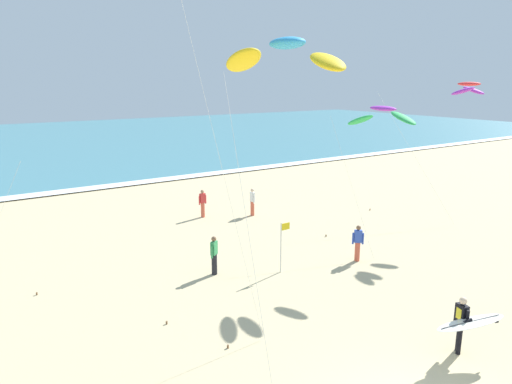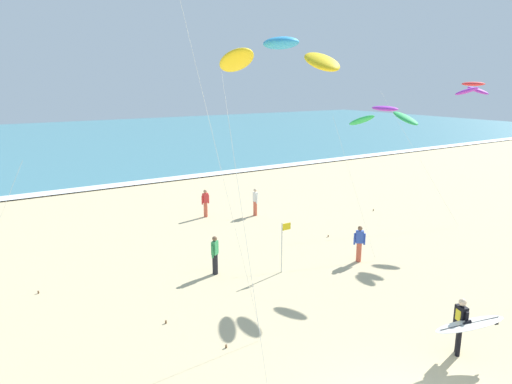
{
  "view_description": "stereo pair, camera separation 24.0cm",
  "coord_description": "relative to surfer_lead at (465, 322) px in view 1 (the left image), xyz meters",
  "views": [
    {
      "loc": [
        -7.85,
        -5.09,
        7.54
      ],
      "look_at": [
        0.62,
        7.71,
        3.85
      ],
      "focal_mm": 32.47,
      "sensor_mm": 36.0,
      "label": 1
    },
    {
      "loc": [
        -7.65,
        -5.22,
        7.54
      ],
      "look_at": [
        0.62,
        7.71,
        3.85
      ],
      "focal_mm": 32.47,
      "sensor_mm": 36.0,
      "label": 2
    }
  ],
  "objects": [
    {
      "name": "shoreline_foam",
      "position": [
        -3.4,
        26.88,
        -0.96
      ],
      "size": [
        160.0,
        1.45,
        0.01
      ],
      "primitive_type": "cube",
      "color": "white",
      "rests_on": "ocean_water"
    },
    {
      "name": "surfer_lead",
      "position": [
        0.0,
        0.0,
        0.0
      ],
      "size": [
        2.17,
        1.18,
        1.71
      ],
      "color": "black",
      "rests_on": "ground"
    },
    {
      "name": "kite_arc_scarlet_near",
      "position": [
        10.52,
        7.31,
        6.12
      ],
      "size": [
        2.66,
        5.58,
        7.5
      ],
      "color": "purple",
      "rests_on": "ground"
    },
    {
      "name": "bystander_green_top",
      "position": [
        -3.11,
        8.83,
        -0.23
      ],
      "size": [
        0.42,
        0.34,
        1.59
      ],
      "color": "black",
      "rests_on": "ground"
    },
    {
      "name": "bystander_blue_top",
      "position": [
        2.68,
        6.7,
        -0.23
      ],
      "size": [
        0.42,
        0.33,
        1.59
      ],
      "color": "#D8593F",
      "rests_on": "ground"
    },
    {
      "name": "bystander_red_top",
      "position": [
        0.17,
        16.25,
        -0.23
      ],
      "size": [
        0.5,
        0.22,
        1.59
      ],
      "color": "#D8593F",
      "rests_on": "ground"
    },
    {
      "name": "kite_arc_cobalt_outer",
      "position": [
        -6.26,
        0.11,
        6.9
      ],
      "size": [
        2.28,
        4.62,
        8.26
      ],
      "color": "yellow",
      "rests_on": "ground"
    },
    {
      "name": "lifeguard_flag",
      "position": [
        -0.73,
        7.53,
        0.22
      ],
      "size": [
        0.45,
        0.05,
        2.1
      ],
      "color": "silver",
      "rests_on": "ground"
    },
    {
      "name": "kite_arc_violet_mid",
      "position": [
        3.34,
        6.37,
        5.13
      ],
      "size": [
        2.95,
        4.34,
        6.57
      ],
      "color": "green",
      "rests_on": "ground"
    },
    {
      "name": "bystander_white_top",
      "position": [
        2.69,
        14.96,
        -0.23
      ],
      "size": [
        0.22,
        0.5,
        1.59
      ],
      "color": "#D8593F",
      "rests_on": "ground"
    },
    {
      "name": "ocean_water",
      "position": [
        -3.4,
        56.58,
        -1.0
      ],
      "size": [
        160.0,
        60.0,
        0.08
      ],
      "primitive_type": "cube",
      "color": "teal",
      "rests_on": "ground"
    }
  ]
}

